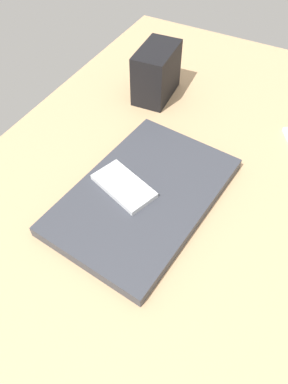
# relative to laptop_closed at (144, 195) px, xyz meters

# --- Properties ---
(desk_surface) EXTENTS (1.20, 0.80, 0.03)m
(desk_surface) POSITION_rel_laptop_closed_xyz_m (-0.05, 0.05, -0.03)
(desk_surface) COLOR tan
(desk_surface) RESTS_ON ground
(laptop_closed) EXTENTS (0.36, 0.25, 0.02)m
(laptop_closed) POSITION_rel_laptop_closed_xyz_m (0.00, 0.00, 0.00)
(laptop_closed) COLOR #33353D
(laptop_closed) RESTS_ON desk_surface
(cell_phone_on_laptop) EXTENTS (0.09, 0.13, 0.01)m
(cell_phone_on_laptop) POSITION_rel_laptop_closed_xyz_m (0.01, -0.04, 0.02)
(cell_phone_on_laptop) COLOR silver
(cell_phone_on_laptop) RESTS_ON laptop_closed
(desk_organizer) EXTENTS (0.13, 0.08, 0.11)m
(desk_organizer) POSITION_rel_laptop_closed_xyz_m (-0.29, -0.13, 0.05)
(desk_organizer) COLOR black
(desk_organizer) RESTS_ON desk_surface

